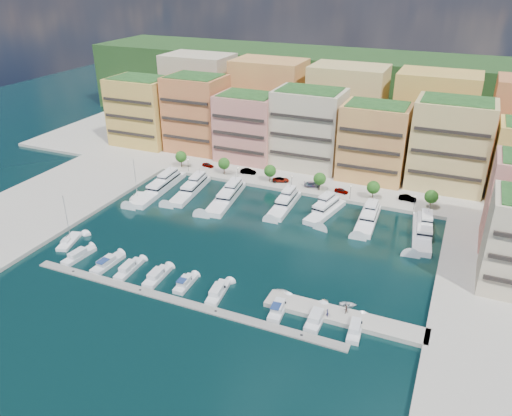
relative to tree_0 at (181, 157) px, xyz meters
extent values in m
plane|color=black|center=(40.00, -33.50, -4.74)|extent=(400.00, 400.00, 0.00)
cube|color=#9E998E|center=(40.00, 28.50, -4.74)|extent=(220.00, 64.00, 2.00)
cube|color=#9E998E|center=(-22.00, -41.50, -4.74)|extent=(34.00, 76.00, 2.00)
cube|color=#1C3B18|center=(40.00, 76.50, -4.74)|extent=(240.00, 40.00, 58.00)
cube|color=gray|center=(37.00, -63.50, -4.74)|extent=(72.00, 2.20, 0.35)
cube|color=#9E998E|center=(70.00, -55.50, -4.74)|extent=(32.00, 5.00, 2.00)
cube|color=gold|center=(-26.00, 16.50, 8.26)|extent=(22.00, 16.00, 24.00)
cube|color=black|center=(-26.00, 8.25, 8.26)|extent=(20.24, 0.50, 0.90)
cube|color=#1B451C|center=(-26.00, 16.50, 20.66)|extent=(19.36, 14.08, 0.80)
cube|color=#C07540|center=(-4.00, 18.50, 9.26)|extent=(20.00, 16.00, 26.00)
cube|color=black|center=(-4.00, 10.25, 9.26)|extent=(18.40, 0.50, 0.90)
cube|color=#1B451C|center=(-4.00, 18.50, 22.66)|extent=(17.60, 14.08, 0.80)
cube|color=tan|center=(17.00, 16.50, 7.26)|extent=(20.00, 15.00, 22.00)
cube|color=black|center=(17.00, 8.75, 7.26)|extent=(18.40, 0.50, 0.90)
cube|color=#1B451C|center=(17.00, 16.50, 18.66)|extent=(17.60, 13.20, 0.80)
cube|color=beige|center=(38.00, 18.50, 8.76)|extent=(22.00, 16.00, 25.00)
cube|color=black|center=(38.00, 10.25, 8.76)|extent=(20.24, 0.50, 0.90)
cube|color=#1B451C|center=(38.00, 18.50, 21.66)|extent=(19.36, 14.08, 0.80)
cube|color=#E0A954|center=(60.00, 16.50, 7.76)|extent=(20.00, 15.00, 23.00)
cube|color=black|center=(60.00, 8.75, 7.76)|extent=(18.40, 0.50, 0.90)
cube|color=#1B451C|center=(60.00, 16.50, 19.66)|extent=(17.60, 13.20, 0.80)
cube|color=tan|center=(82.00, 18.50, 9.26)|extent=(22.00, 16.00, 26.00)
cube|color=black|center=(82.00, 10.25, 9.26)|extent=(20.24, 0.50, 0.90)
cube|color=#1B451C|center=(82.00, 18.50, 22.66)|extent=(19.36, 14.08, 0.80)
cube|color=beige|center=(-15.00, 40.50, 11.26)|extent=(26.00, 18.00, 30.00)
cube|color=#E0A954|center=(15.00, 40.50, 11.26)|extent=(26.00, 18.00, 30.00)
cube|color=tan|center=(45.00, 40.50, 11.26)|extent=(26.00, 18.00, 30.00)
cube|color=gold|center=(75.00, 40.50, 11.26)|extent=(26.00, 18.00, 30.00)
cylinder|color=#473323|center=(0.00, 0.00, -2.24)|extent=(0.24, 0.24, 3.00)
sphere|color=#194915|center=(0.00, 0.00, 0.01)|extent=(3.80, 3.80, 3.80)
cylinder|color=#473323|center=(16.00, 0.00, -2.24)|extent=(0.24, 0.24, 3.00)
sphere|color=#194915|center=(16.00, 0.00, 0.01)|extent=(3.80, 3.80, 3.80)
cylinder|color=#473323|center=(32.00, 0.00, -2.24)|extent=(0.24, 0.24, 3.00)
sphere|color=#194915|center=(32.00, 0.00, 0.01)|extent=(3.80, 3.80, 3.80)
cylinder|color=#473323|center=(48.00, 0.00, -2.24)|extent=(0.24, 0.24, 3.00)
sphere|color=#194915|center=(48.00, 0.00, 0.01)|extent=(3.80, 3.80, 3.80)
cylinder|color=#473323|center=(64.00, 0.00, -2.24)|extent=(0.24, 0.24, 3.00)
sphere|color=#194915|center=(64.00, 0.00, 0.01)|extent=(3.80, 3.80, 3.80)
cylinder|color=#473323|center=(80.00, 0.00, -2.24)|extent=(0.24, 0.24, 3.00)
sphere|color=#194915|center=(80.00, 0.00, 0.01)|extent=(3.80, 3.80, 3.80)
cylinder|color=black|center=(4.00, -2.30, -1.74)|extent=(0.10, 0.10, 4.00)
sphere|color=#FFF2CC|center=(4.00, -2.30, 0.31)|extent=(0.30, 0.30, 0.30)
cylinder|color=black|center=(22.00, -2.30, -1.74)|extent=(0.10, 0.10, 4.00)
sphere|color=#FFF2CC|center=(22.00, -2.30, 0.31)|extent=(0.30, 0.30, 0.30)
cylinder|color=black|center=(40.00, -2.30, -1.74)|extent=(0.10, 0.10, 4.00)
sphere|color=#FFF2CC|center=(40.00, -2.30, 0.31)|extent=(0.30, 0.30, 0.30)
cylinder|color=black|center=(58.00, -2.30, -1.74)|extent=(0.10, 0.10, 4.00)
sphere|color=#FFF2CC|center=(58.00, -2.30, 0.31)|extent=(0.30, 0.30, 0.30)
cylinder|color=black|center=(76.00, -2.30, -1.74)|extent=(0.10, 0.10, 4.00)
sphere|color=#FFF2CC|center=(76.00, -2.30, 0.31)|extent=(0.30, 0.30, 0.30)
cube|color=white|center=(2.70, -17.86, -4.39)|extent=(6.63, 26.98, 2.30)
cube|color=white|center=(2.70, -15.19, -2.34)|extent=(4.94, 14.93, 1.80)
cube|color=black|center=(2.70, -15.19, -2.34)|extent=(5.01, 14.99, 0.55)
cube|color=white|center=(2.70, -13.05, -0.74)|extent=(3.43, 8.19, 1.40)
cylinder|color=#B2B2B7|center=(2.70, -11.45, 0.86)|extent=(0.14, 0.14, 1.80)
cube|color=white|center=(12.18, -15.31, -4.39)|extent=(6.88, 21.99, 2.30)
cube|color=white|center=(12.18, -13.15, -2.34)|extent=(5.01, 12.23, 1.80)
cube|color=black|center=(12.18, -13.15, -2.34)|extent=(5.08, 12.29, 0.55)
cube|color=white|center=(12.18, -11.42, -0.74)|extent=(3.43, 6.74, 1.40)
cylinder|color=#B2B2B7|center=(12.18, -10.12, 0.86)|extent=(0.14, 0.14, 1.80)
cube|color=black|center=(12.18, -15.31, -4.84)|extent=(6.94, 22.04, 0.35)
cube|color=white|center=(24.53, -16.00, -4.39)|extent=(7.88, 23.44, 2.30)
cube|color=white|center=(24.53, -13.70, -2.34)|extent=(5.67, 13.06, 1.80)
cube|color=black|center=(24.53, -13.70, -2.34)|extent=(5.74, 13.13, 0.55)
cube|color=white|center=(24.53, -11.86, -0.74)|extent=(3.85, 7.22, 1.40)
cylinder|color=#B2B2B7|center=(24.53, -10.48, 0.86)|extent=(0.14, 0.14, 1.80)
cube|color=white|center=(41.84, -13.56, -4.39)|extent=(4.94, 18.23, 2.30)
cube|color=white|center=(41.84, -11.75, -2.34)|extent=(3.91, 10.06, 1.80)
cube|color=black|center=(41.84, -11.75, -2.34)|extent=(3.97, 10.12, 0.55)
cube|color=white|center=(41.84, -10.30, -0.74)|extent=(2.81, 5.51, 1.40)
cylinder|color=#B2B2B7|center=(41.84, -9.21, 0.86)|extent=(0.14, 0.14, 1.80)
cube|color=white|center=(53.69, -13.12, -4.39)|extent=(7.67, 17.75, 2.30)
cube|color=white|center=(53.69, -11.39, -2.34)|extent=(5.36, 9.99, 1.80)
cube|color=black|center=(53.69, -11.39, -2.34)|extent=(5.43, 10.07, 0.55)
cube|color=white|center=(53.69, -10.01, -0.74)|extent=(3.57, 5.58, 1.40)
cylinder|color=#B2B2B7|center=(53.69, -8.98, 0.86)|extent=(0.14, 0.14, 1.80)
cube|color=black|center=(53.69, -13.12, -4.84)|extent=(7.73, 17.81, 0.35)
cube|color=white|center=(65.57, -13.48, -4.39)|extent=(5.35, 18.15, 2.30)
cube|color=white|center=(65.57, -11.69, -2.34)|extent=(4.17, 10.04, 1.80)
cube|color=black|center=(65.57, -11.69, -2.34)|extent=(4.23, 10.10, 0.55)
cube|color=white|center=(65.57, -10.25, -0.74)|extent=(2.97, 5.51, 1.40)
cylinder|color=#B2B2B7|center=(65.57, -9.17, 0.86)|extent=(0.14, 0.14, 1.80)
cube|color=white|center=(79.74, -15.17, -4.39)|extent=(6.97, 21.72, 2.30)
cube|color=white|center=(79.74, -13.03, -2.34)|extent=(5.04, 12.09, 1.80)
cube|color=black|center=(79.74, -13.03, -2.34)|extent=(5.11, 12.15, 0.55)
cube|color=white|center=(79.74, -11.33, -0.74)|extent=(3.44, 6.67, 1.40)
cylinder|color=#B2B2B7|center=(79.74, -10.05, 0.86)|extent=(0.14, 0.14, 1.80)
cube|color=silver|center=(6.83, -58.00, -4.49)|extent=(3.36, 9.08, 1.40)
cube|color=silver|center=(6.83, -58.44, -3.19)|extent=(2.36, 4.43, 1.10)
cube|color=black|center=(6.83, -56.67, -3.44)|extent=(1.81, 0.28, 0.55)
cube|color=silver|center=(15.25, -58.00, -4.49)|extent=(3.28, 9.27, 1.40)
cube|color=silver|center=(15.25, -58.46, -3.19)|extent=(2.39, 4.50, 1.10)
cube|color=black|center=(15.25, -56.63, -3.44)|extent=(1.97, 0.22, 0.55)
cube|color=navy|center=(15.25, -59.64, -2.59)|extent=(2.08, 2.85, 0.12)
cube|color=silver|center=(21.15, -58.00, -4.49)|extent=(3.02, 9.02, 1.40)
cube|color=silver|center=(21.15, -58.44, -3.19)|extent=(2.19, 4.37, 1.10)
cube|color=black|center=(21.15, -56.67, -3.44)|extent=(1.80, 0.21, 0.55)
cube|color=silver|center=(28.64, -58.00, -4.49)|extent=(3.20, 8.50, 1.40)
cube|color=silver|center=(28.64, -58.42, -3.19)|extent=(2.37, 4.13, 1.10)
cube|color=black|center=(28.64, -56.74, -3.44)|extent=(1.99, 0.21, 0.55)
cube|color=silver|center=(35.77, -58.00, -4.49)|extent=(2.81, 7.16, 1.40)
cube|color=silver|center=(35.77, -58.35, -3.19)|extent=(2.09, 3.47, 1.10)
cube|color=black|center=(35.77, -56.94, -3.44)|extent=(1.78, 0.19, 0.55)
cube|color=navy|center=(35.77, -59.27, -2.59)|extent=(1.83, 2.20, 0.12)
cube|color=silver|center=(43.69, -58.00, -4.49)|extent=(3.61, 8.99, 1.40)
cube|color=silver|center=(43.69, -58.44, -3.19)|extent=(2.50, 4.41, 1.10)
cube|color=black|center=(43.69, -56.69, -3.44)|extent=(1.87, 0.32, 0.55)
cube|color=silver|center=(57.36, -58.00, -4.49)|extent=(3.22, 8.45, 1.40)
cube|color=silver|center=(57.36, -58.41, -3.19)|extent=(2.31, 4.12, 1.10)
cube|color=black|center=(57.36, -56.76, -3.44)|extent=(1.84, 0.25, 0.55)
cube|color=navy|center=(57.36, -59.49, -2.59)|extent=(1.98, 2.62, 0.12)
cube|color=silver|center=(65.15, -58.00, -4.49)|extent=(2.86, 8.19, 1.40)
cube|color=silver|center=(65.15, -58.41, -3.19)|extent=(2.21, 3.94, 1.10)
cube|color=black|center=(65.15, -56.77, -3.44)|extent=(2.02, 0.12, 0.55)
cube|color=silver|center=(72.84, -58.00, -4.49)|extent=(3.01, 8.42, 1.40)
cube|color=silver|center=(72.84, -58.41, -3.19)|extent=(2.15, 4.10, 1.10)
cube|color=black|center=(72.84, -56.76, -3.44)|extent=(1.70, 0.24, 0.55)
cube|color=white|center=(-0.20, -53.46, -4.54)|extent=(5.16, 9.26, 1.20)
cube|color=white|center=(-0.20, -54.34, -3.64)|extent=(2.23, 2.59, 0.60)
cylinder|color=#B2B2B7|center=(-0.20, -53.02, 2.06)|extent=(0.14, 0.14, 12.00)
cylinder|color=#B2B2B7|center=(-0.20, -54.78, -2.94)|extent=(1.21, 3.84, 0.10)
cube|color=white|center=(0.48, -26.42, -4.54)|extent=(5.41, 10.07, 1.20)
cube|color=white|center=(0.48, -27.39, -3.64)|extent=(2.26, 2.79, 0.60)
cylinder|color=#B2B2B7|center=(0.48, -25.93, 2.06)|extent=(0.14, 0.14, 12.00)
cylinder|color=#B2B2B7|center=(0.48, -27.88, -2.94)|extent=(1.37, 4.21, 0.10)
imported|color=white|center=(69.68, -51.04, -4.38)|extent=(4.05, 3.39, 0.72)
imported|color=beige|center=(73.29, -52.27, -4.35)|extent=(1.62, 1.44, 0.79)
imported|color=beige|center=(65.06, -51.59, -4.34)|extent=(1.80, 1.65, 0.80)
imported|color=silver|center=(55.77, -52.31, -4.38)|extent=(4.00, 3.28, 0.72)
imported|color=gray|center=(8.05, 3.64, -3.04)|extent=(4.34, 2.35, 1.40)
imported|color=gray|center=(22.90, 3.58, -2.90)|extent=(5.24, 2.25, 1.68)
imported|color=gray|center=(35.10, 1.51, -3.04)|extent=(5.59, 3.99, 1.42)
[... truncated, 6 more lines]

